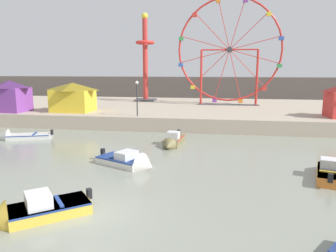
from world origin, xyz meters
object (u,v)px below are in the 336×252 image
Objects in this scene: promenade_lamp_near at (137,93)px; motorboat_pale_grey at (18,136)px; ferris_wheel_red_frame at (230,51)px; drop_tower_red_tower at (145,60)px; motorboat_white_red_stripe at (131,162)px; carnival_booth_purple_stall at (11,95)px; motorboat_mustard_yellow at (30,212)px; motorboat_olive_wood at (173,141)px; motorboat_orange_hull at (329,170)px; carnival_booth_yellow_awning at (73,96)px.

motorboat_pale_grey is at bearing -146.94° from promenade_lamp_near.
ferris_wheel_red_frame reaches higher than drop_tower_red_tower.
motorboat_white_red_stripe is 25.13m from ferris_wheel_red_frame.
drop_tower_red_tower is 18.49m from carnival_booth_purple_stall.
motorboat_mustard_yellow is 0.30× the size of ferris_wheel_red_frame.
promenade_lamp_near is at bearing 0.13° from carnival_booth_purple_stall.
motorboat_white_red_stripe is 0.35× the size of drop_tower_red_tower.
ferris_wheel_red_frame is at bearing -17.44° from drop_tower_red_tower.
motorboat_mustard_yellow is 32.56m from ferris_wheel_red_frame.
motorboat_olive_wood is (1.72, 5.84, 0.06)m from motorboat_white_red_stripe.
promenade_lamp_near is (8.97, 5.84, 3.40)m from motorboat_pale_grey.
carnival_booth_purple_stall is (-14.79, 20.33, 2.77)m from motorboat_mustard_yellow.
motorboat_mustard_yellow is 0.33× the size of drop_tower_red_tower.
motorboat_mustard_yellow is 15.44m from motorboat_orange_hull.
motorboat_mustard_yellow is (-2.08, -7.44, 0.03)m from motorboat_white_red_stripe.
ferris_wheel_red_frame reaches higher than motorboat_olive_wood.
motorboat_mustard_yellow is 23.30m from carnival_booth_yellow_awning.
drop_tower_red_tower is at bearing 67.74° from carnival_booth_yellow_awning.
carnival_booth_purple_stall is at bearing 168.07° from motorboat_white_red_stripe.
motorboat_olive_wood is at bearing -71.46° from drop_tower_red_tower.
promenade_lamp_near is at bearing -138.90° from motorboat_olive_wood.
ferris_wheel_red_frame is (8.35, 30.52, 7.69)m from motorboat_mustard_yellow.
carnival_booth_yellow_awning is 1.31× the size of promenade_lamp_near.
motorboat_orange_hull is at bearing 169.91° from motorboat_mustard_yellow.
carnival_booth_purple_stall is at bearing -156.25° from ferris_wheel_red_frame.
drop_tower_red_tower reaches higher than motorboat_pale_grey.
motorboat_white_red_stripe is at bearing -105.21° from ferris_wheel_red_frame.
motorboat_white_red_stripe is at bearing -11.33° from motorboat_olive_wood.
carnival_booth_yellow_awning is at bearing 73.23° from motorboat_orange_hull.
motorboat_olive_wood reaches higher than motorboat_white_red_stripe.
drop_tower_red_tower is at bearing 162.56° from ferris_wheel_red_frame.
motorboat_orange_hull reaches higher than motorboat_mustard_yellow.
motorboat_mustard_yellow is 0.87× the size of motorboat_pale_grey.
motorboat_olive_wood is 1.02× the size of carnival_booth_purple_stall.
motorboat_white_red_stripe is 21.42m from carnival_booth_purple_stall.
motorboat_olive_wood is 1.20× the size of promenade_lamp_near.
carnival_booth_purple_stall is (-16.87, 12.89, 2.80)m from motorboat_white_red_stripe.
motorboat_white_red_stripe is 1.25× the size of promenade_lamp_near.
motorboat_orange_hull is at bearing 25.83° from motorboat_white_red_stripe.
motorboat_olive_wood reaches higher than motorboat_pale_grey.
ferris_wheel_red_frame reaches higher than motorboat_mustard_yellow.
carnival_booth_yellow_awning is 8.06m from promenade_lamp_near.
motorboat_mustard_yellow is 13.82m from motorboat_olive_wood.
motorboat_white_red_stripe is 17.76m from carnival_booth_yellow_awning.
carnival_booth_purple_stall is (-18.60, 7.05, 2.74)m from motorboat_olive_wood.
motorboat_pale_grey is 8.65m from carnival_booth_yellow_awning.
drop_tower_red_tower is 2.72× the size of carnival_booth_yellow_awning.
motorboat_white_red_stripe is 1.06× the size of carnival_booth_purple_stall.
motorboat_orange_hull is 0.33× the size of ferris_wheel_red_frame.
motorboat_mustard_yellow is at bearing -88.24° from promenade_lamp_near.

